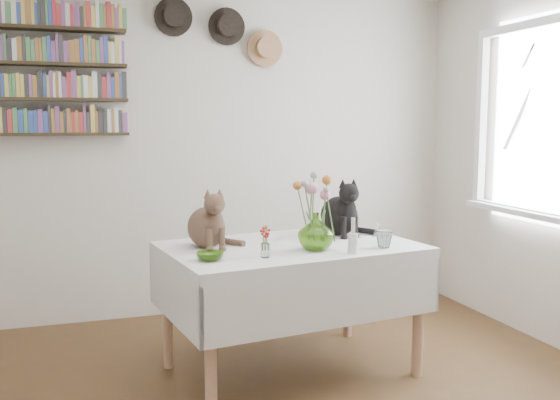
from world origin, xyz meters
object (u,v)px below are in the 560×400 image
object	(u,v)px
black_cat	(339,205)
flower_vase	(316,231)
tabby_cat	(206,216)
bookshelf_unit	(52,70)
dining_table	(291,276)

from	to	relation	value
black_cat	flower_vase	world-z (taller)	black_cat
tabby_cat	flower_vase	xyz separation A→B (m)	(0.56, -0.28, -0.07)
bookshelf_unit	flower_vase	bearing A→B (deg)	-46.49
black_cat	flower_vase	bearing A→B (deg)	-129.42
flower_vase	bookshelf_unit	xyz separation A→B (m)	(-1.39, 1.46, 0.97)
flower_vase	dining_table	bearing A→B (deg)	114.27
dining_table	tabby_cat	size ratio (longest dim) A/B	4.40
black_cat	flower_vase	distance (m)	0.53
dining_table	tabby_cat	world-z (taller)	tabby_cat
bookshelf_unit	tabby_cat	bearing A→B (deg)	-55.12
tabby_cat	bookshelf_unit	xyz separation A→B (m)	(-0.82, 1.18, 0.90)
tabby_cat	flower_vase	distance (m)	0.63
dining_table	tabby_cat	distance (m)	0.61
dining_table	flower_vase	distance (m)	0.36
dining_table	black_cat	distance (m)	0.60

